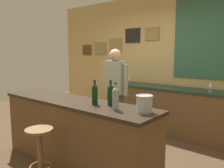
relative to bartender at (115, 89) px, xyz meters
The scene contains 12 objects.
ground_plane 1.13m from the bartender, 79.90° to the right, with size 10.00×10.00×0.00m, color #4C3823.
back_wall 1.48m from the bartender, 84.93° to the left, with size 6.00×0.09×2.80m.
bar_counter 1.14m from the bartender, 83.78° to the right, with size 2.49×0.60×0.92m.
side_counter 1.24m from the bartender, 63.35° to the left, with size 2.55×0.56×0.90m.
bartender is the anchor object (origin of this frame).
bar_stool 1.67m from the bartender, 84.38° to the right, with size 0.32×0.32×0.68m.
wine_bottle_a 1.15m from the bartender, 63.72° to the right, with size 0.07×0.07×0.31m.
wine_bottle_b 1.16m from the bartender, 53.78° to the right, with size 0.07×0.07×0.31m.
wine_bottle_c 1.38m from the bartender, 50.83° to the right, with size 0.07×0.07×0.31m.
ice_bucket 1.52m from the bartender, 39.21° to the right, with size 0.19×0.19×0.19m.
wine_glass_a 1.12m from the bartender, 114.14° to the left, with size 0.07×0.07×0.16m.
wine_glass_b 1.63m from the bartender, 38.77° to the left, with size 0.07×0.07×0.16m.
Camera 1 is at (2.31, -2.37, 1.55)m, focal length 36.43 mm.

